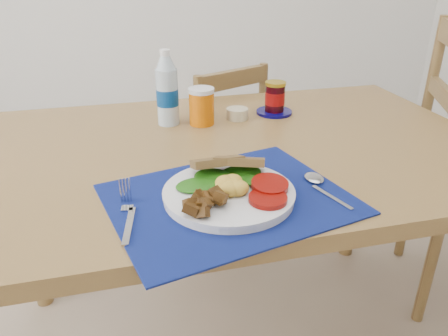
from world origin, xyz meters
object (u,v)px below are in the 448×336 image
chair_far (218,139)px  breakfast_plate (227,191)px  water_bottle (167,92)px  juice_glass (202,107)px  jam_on_saucer (275,100)px

chair_far → breakfast_plate: bearing=53.8°
water_bottle → juice_glass: (0.10, -0.03, -0.05)m
chair_far → juice_glass: size_ratio=9.77×
water_bottle → jam_on_saucer: water_bottle is taller
chair_far → breakfast_plate: 0.94m
breakfast_plate → juice_glass: size_ratio=2.59×
chair_far → water_bottle: size_ratio=4.57×
juice_glass → water_bottle: bearing=164.7°
breakfast_plate → jam_on_saucer: bearing=66.4°
chair_far → jam_on_saucer: (0.10, -0.38, 0.27)m
breakfast_plate → juice_glass: bearing=90.8°
juice_glass → jam_on_saucer: size_ratio=0.91×
chair_far → breakfast_plate: (-0.19, -0.88, 0.25)m
juice_glass → chair_far: bearing=70.6°
breakfast_plate → jam_on_saucer: jam_on_saucer is taller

